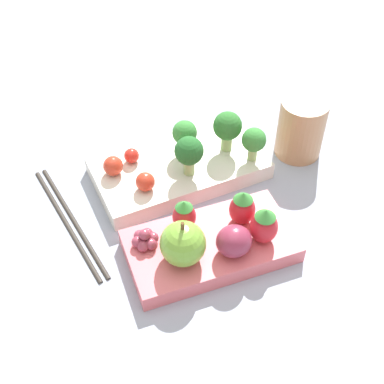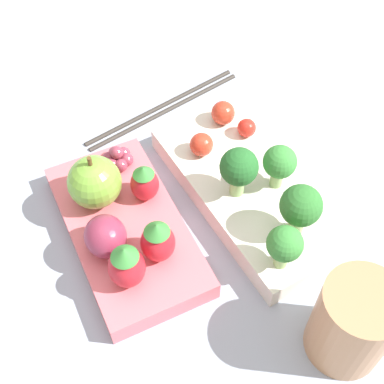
# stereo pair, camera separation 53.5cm
# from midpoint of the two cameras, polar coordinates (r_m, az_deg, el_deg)

# --- Properties ---
(ground_plane) EXTENTS (4.00, 4.00, 0.00)m
(ground_plane) POSITION_cam_midpoint_polar(r_m,az_deg,el_deg) (0.56, 24.46, -15.60)
(ground_plane) COLOR #939EB2
(bento_box_savoury) EXTENTS (0.24, 0.15, 0.03)m
(bento_box_savoury) POSITION_cam_midpoint_polar(r_m,az_deg,el_deg) (0.59, 30.59, -11.97)
(bento_box_savoury) COLOR silver
(bento_box_savoury) RESTS_ON ground_plane
(bento_box_fruit) EXTENTS (0.20, 0.11, 0.02)m
(bento_box_fruit) POSITION_cam_midpoint_polar(r_m,az_deg,el_deg) (0.52, 19.13, -18.11)
(bento_box_fruit) COLOR #DB6670
(bento_box_fruit) RESTS_ON ground_plane
(broccoli_floret_0) EXTENTS (0.03, 0.03, 0.05)m
(broccoli_floret_0) POSITION_cam_midpoint_polar(r_m,az_deg,el_deg) (0.54, 37.39, -18.92)
(broccoli_floret_0) COLOR #93B770
(broccoli_floret_0) RESTS_ON bento_box_savoury
(broccoli_floret_1) EXTENTS (0.04, 0.04, 0.06)m
(broccoli_floret_1) POSITION_cam_midpoint_polar(r_m,az_deg,el_deg) (0.54, 31.28, -11.41)
(broccoli_floret_1) COLOR #93B770
(broccoli_floret_1) RESTS_ON bento_box_savoury
(broccoli_floret_2) EXTENTS (0.04, 0.04, 0.06)m
(broccoli_floret_2) POSITION_cam_midpoint_polar(r_m,az_deg,el_deg) (0.55, 37.76, -14.95)
(broccoli_floret_2) COLOR #93B770
(broccoli_floret_2) RESTS_ON bento_box_savoury
(broccoli_floret_3) EXTENTS (0.03, 0.03, 0.05)m
(broccoli_floret_3) POSITION_cam_midpoint_polar(r_m,az_deg,el_deg) (0.56, 34.31, -10.28)
(broccoli_floret_3) COLOR #93B770
(broccoli_floret_3) RESTS_ON bento_box_savoury
(cherry_tomato_0) EXTENTS (0.02, 0.02, 0.02)m
(cherry_tomato_0) POSITION_cam_midpoint_polar(r_m,az_deg,el_deg) (0.56, 25.49, -8.13)
(cherry_tomato_0) COLOR red
(cherry_tomato_0) RESTS_ON bento_box_savoury
(cherry_tomato_1) EXTENTS (0.03, 0.03, 0.03)m
(cherry_tomato_1) POSITION_cam_midpoint_polar(r_m,az_deg,el_deg) (0.59, 26.46, -4.08)
(cherry_tomato_1) COLOR red
(cherry_tomato_1) RESTS_ON bento_box_savoury
(cherry_tomato_2) EXTENTS (0.02, 0.02, 0.02)m
(cherry_tomato_2) POSITION_cam_midpoint_polar(r_m,az_deg,el_deg) (0.59, 29.02, -5.74)
(cherry_tomato_2) COLOR red
(cherry_tomato_2) RESTS_ON bento_box_savoury
(apple) EXTENTS (0.05, 0.05, 0.06)m
(apple) POSITION_cam_midpoint_polar(r_m,az_deg,el_deg) (0.49, 16.58, -14.09)
(apple) COLOR #70A838
(apple) RESTS_ON bento_box_fruit
(strawberry_0) EXTENTS (0.03, 0.03, 0.05)m
(strawberry_0) POSITION_cam_midpoint_polar(r_m,az_deg,el_deg) (0.48, 23.22, -23.66)
(strawberry_0) COLOR red
(strawberry_0) RESTS_ON bento_box_fruit
(strawberry_1) EXTENTS (0.03, 0.03, 0.05)m
(strawberry_1) POSITION_cam_midpoint_polar(r_m,az_deg,el_deg) (0.49, 25.35, -20.37)
(strawberry_1) COLOR red
(strawberry_1) RESTS_ON bento_box_fruit
(strawberry_2) EXTENTS (0.03, 0.03, 0.04)m
(strawberry_2) POSITION_cam_midpoint_polar(r_m,az_deg,el_deg) (0.51, 21.59, -13.54)
(strawberry_2) COLOR red
(strawberry_2) RESTS_ON bento_box_fruit
(plum) EXTENTS (0.04, 0.04, 0.04)m
(plum) POSITION_cam_midpoint_polar(r_m,az_deg,el_deg) (0.48, 19.42, -20.43)
(plum) COLOR #892D47
(plum) RESTS_ON bento_box_fruit
(grape_cluster) EXTENTS (0.03, 0.03, 0.02)m
(grape_cluster) POSITION_cam_midpoint_polar(r_m,az_deg,el_deg) (0.53, 16.97, -10.18)
(grape_cluster) COLOR #93384C
(grape_cluster) RESTS_ON bento_box_fruit
(drinking_cup) EXTENTS (0.07, 0.07, 0.09)m
(drinking_cup) POSITION_cam_midpoint_polar(r_m,az_deg,el_deg) (0.57, 43.74, -24.31)
(drinking_cup) COLOR tan
(drinking_cup) RESTS_ON ground_plane
(chopsticks_pair) EXTENTS (0.06, 0.21, 0.01)m
(chopsticks_pair) POSITION_cam_midpoint_polar(r_m,az_deg,el_deg) (0.61, 18.43, -2.50)
(chopsticks_pair) COLOR #332D28
(chopsticks_pair) RESTS_ON ground_plane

